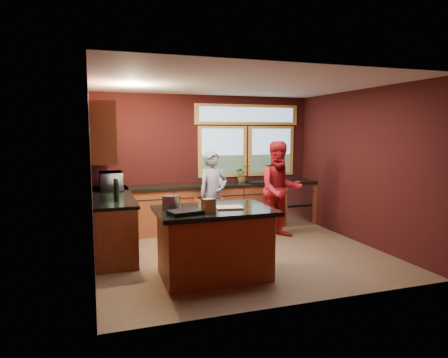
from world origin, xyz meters
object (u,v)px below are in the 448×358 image
island (214,242)px  stock_pot (171,202)px  person_grey (213,194)px  person_red (280,190)px  cutting_board (229,207)px

island → stock_pot: bearing=164.7°
person_grey → stock_pot: (-1.13, -1.82, 0.23)m
person_red → cutting_board: size_ratio=5.12×
cutting_board → person_red: bearing=46.3°
island → stock_pot: stock_pot is taller
person_red → stock_pot: size_ratio=7.47×
person_grey → person_red: size_ratio=0.90×
person_grey → cutting_board: size_ratio=4.61×
cutting_board → person_grey: bearing=79.3°
island → person_grey: person_grey is taller
island → person_red: size_ratio=0.86×
island → cutting_board: cutting_board is taller
island → stock_pot: (-0.55, 0.15, 0.56)m
person_grey → stock_pot: 2.15m
island → person_red: (1.76, 1.58, 0.42)m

